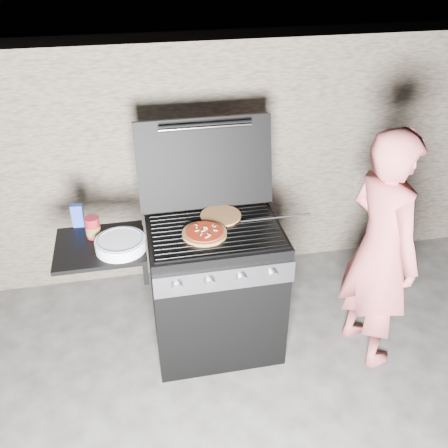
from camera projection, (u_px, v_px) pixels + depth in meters
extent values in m
plane|color=#383531|center=(217.00, 342.00, 3.41)|extent=(50.00, 50.00, 0.00)
cube|color=gray|center=(191.00, 159.00, 3.81)|extent=(8.00, 0.35, 1.80)
cylinder|color=#E2A15E|center=(221.00, 216.00, 3.06)|extent=(0.27, 0.27, 0.01)
cylinder|color=maroon|center=(93.00, 227.00, 2.86)|extent=(0.10, 0.10, 0.13)
cube|color=#223AAA|center=(78.00, 216.00, 2.95)|extent=(0.07, 0.04, 0.14)
cylinder|color=white|center=(121.00, 244.00, 2.77)|extent=(0.31, 0.31, 0.06)
imported|color=#CE605F|center=(380.00, 251.00, 2.98)|extent=(0.48, 0.63, 1.56)
cylinder|color=black|center=(275.00, 218.00, 2.97)|extent=(0.40, 0.12, 0.08)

